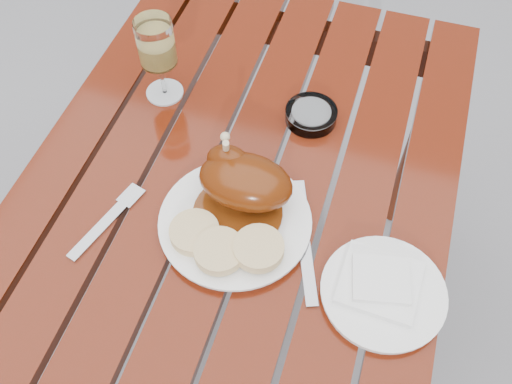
% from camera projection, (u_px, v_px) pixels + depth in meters
% --- Properties ---
extents(ground, '(60.00, 60.00, 0.00)m').
position_uv_depth(ground, '(243.00, 332.00, 1.69)').
color(ground, slate).
rests_on(ground, ground).
extents(table, '(0.80, 1.20, 0.75)m').
position_uv_depth(table, '(240.00, 276.00, 1.38)').
color(table, maroon).
rests_on(table, ground).
extents(dinner_plate, '(0.33, 0.33, 0.02)m').
position_uv_depth(dinner_plate, '(235.00, 222.00, 1.01)').
color(dinner_plate, white).
rests_on(dinner_plate, table).
extents(roast_duck, '(0.17, 0.17, 0.12)m').
position_uv_depth(roast_duck, '(243.00, 180.00, 1.00)').
color(roast_duck, '#61290B').
rests_on(roast_duck, dinner_plate).
extents(bread_dumplings, '(0.20, 0.11, 0.03)m').
position_uv_depth(bread_dumplings, '(224.00, 244.00, 0.96)').
color(bread_dumplings, '#DCC886').
rests_on(bread_dumplings, dinner_plate).
extents(wine_glass, '(0.10, 0.10, 0.18)m').
position_uv_depth(wine_glass, '(159.00, 60.00, 1.13)').
color(wine_glass, tan).
rests_on(wine_glass, table).
extents(side_plate, '(0.27, 0.27, 0.02)m').
position_uv_depth(side_plate, '(383.00, 293.00, 0.94)').
color(side_plate, white).
rests_on(side_plate, table).
extents(napkin, '(0.13, 0.12, 0.01)m').
position_uv_depth(napkin, '(380.00, 282.00, 0.93)').
color(napkin, white).
rests_on(napkin, side_plate).
extents(ashtray, '(0.12, 0.12, 0.03)m').
position_uv_depth(ashtray, '(311.00, 115.00, 1.16)').
color(ashtray, '#B2B7BC').
rests_on(ashtray, table).
extents(fork, '(0.07, 0.17, 0.01)m').
position_uv_depth(fork, '(103.00, 225.00, 1.02)').
color(fork, gray).
rests_on(fork, table).
extents(knife, '(0.10, 0.21, 0.01)m').
position_uv_depth(knife, '(305.00, 249.00, 0.99)').
color(knife, gray).
rests_on(knife, table).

